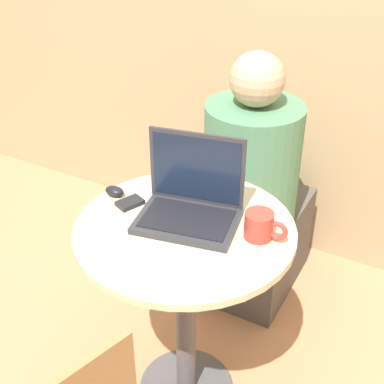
{
  "coord_description": "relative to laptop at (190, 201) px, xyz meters",
  "views": [
    {
      "loc": [
        0.67,
        -1.19,
        1.76
      ],
      "look_at": [
        -0.0,
        0.05,
        0.88
      ],
      "focal_mm": 50.0,
      "sensor_mm": 36.0,
      "label": 1
    }
  ],
  "objects": [
    {
      "name": "coffee_cup",
      "position": [
        0.24,
        0.0,
        -0.02
      ],
      "size": [
        0.14,
        0.09,
        0.09
      ],
      "color": "#B2382D",
      "rests_on": "round_table"
    },
    {
      "name": "laptop",
      "position": [
        0.0,
        0.0,
        0.0
      ],
      "size": [
        0.35,
        0.28,
        0.27
      ],
      "color": "#2D2D33",
      "rests_on": "round_table"
    },
    {
      "name": "computer_mouse",
      "position": [
        -0.29,
        -0.01,
        -0.04
      ],
      "size": [
        0.07,
        0.05,
        0.03
      ],
      "color": "black",
      "rests_on": "round_table"
    },
    {
      "name": "person_seated",
      "position": [
        -0.01,
        0.59,
        -0.36
      ],
      "size": [
        0.39,
        0.6,
        1.18
      ],
      "color": "#4C4742",
      "rests_on": "ground_plane"
    },
    {
      "name": "round_table",
      "position": [
        0.01,
        -0.06,
        -0.26
      ],
      "size": [
        0.7,
        0.7,
        0.78
      ],
      "color": "#4C4C51",
      "rests_on": "ground_plane"
    },
    {
      "name": "cell_phone",
      "position": [
        -0.21,
        -0.03,
        -0.05
      ],
      "size": [
        0.09,
        0.1,
        0.02
      ],
      "color": "black",
      "rests_on": "round_table"
    }
  ]
}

